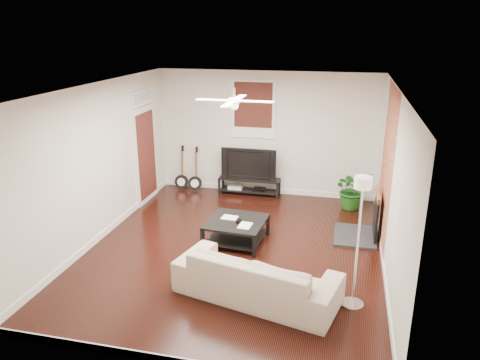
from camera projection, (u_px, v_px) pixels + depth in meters
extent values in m
cube|color=black|center=(235.00, 249.00, 8.08)|extent=(5.00, 6.00, 0.01)
cube|color=white|center=(234.00, 88.00, 7.19)|extent=(5.00, 6.00, 0.01)
cube|color=silver|center=(266.00, 134.00, 10.40)|extent=(5.00, 0.01, 2.80)
cube|color=silver|center=(167.00, 257.00, 4.86)|extent=(5.00, 0.01, 2.80)
cube|color=silver|center=(98.00, 163.00, 8.17)|extent=(0.01, 6.00, 2.80)
cube|color=silver|center=(392.00, 184.00, 7.09)|extent=(0.01, 6.00, 2.80)
cube|color=#994331|center=(387.00, 166.00, 8.02)|extent=(0.02, 2.20, 2.80)
cube|color=black|center=(365.00, 214.00, 8.38)|extent=(0.80, 1.10, 0.92)
cube|color=black|center=(253.00, 109.00, 10.27)|extent=(1.00, 0.06, 1.30)
cube|color=white|center=(145.00, 146.00, 9.97)|extent=(0.08, 1.00, 2.50)
cube|color=black|center=(249.00, 186.00, 10.66)|extent=(1.40, 0.37, 0.39)
imported|color=black|center=(250.00, 163.00, 10.50)|extent=(1.26, 0.16, 0.72)
cube|color=black|center=(236.00, 231.00, 8.29)|extent=(1.07, 1.07, 0.42)
imported|color=tan|center=(257.00, 276.00, 6.55)|extent=(2.49, 1.45, 0.68)
imported|color=#1A5518|center=(353.00, 189.00, 9.76)|extent=(0.95, 0.89, 0.86)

